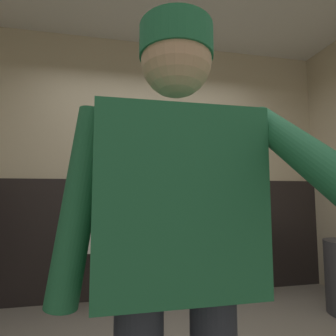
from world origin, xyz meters
TOP-DOWN VIEW (x-y plane):
  - wall_back at (0.00, 1.58)m, footprint 4.82×0.12m
  - wainscot_band_back at (0.00, 1.50)m, footprint 4.22×0.03m
  - urinal_left at (-0.48, 1.36)m, footprint 0.40×0.34m
  - urinal_middle at (0.27, 1.36)m, footprint 0.40×0.34m
  - urinal_right at (1.02, 1.36)m, footprint 0.40×0.34m
  - privacy_divider_panel at (-0.10, 1.29)m, footprint 0.04×0.40m
  - person at (-0.19, -0.65)m, footprint 0.69×0.60m
  - soap_dispenser at (-0.25, 1.48)m, footprint 0.10×0.07m

SIDE VIEW (x-z plane):
  - wainscot_band_back at x=0.00m, z-range 0.00..1.26m
  - urinal_left at x=-0.48m, z-range 0.16..1.40m
  - urinal_middle at x=0.27m, z-range 0.16..1.40m
  - urinal_right at x=1.02m, z-range 0.16..1.40m
  - privacy_divider_panel at x=-0.10m, z-range 0.50..1.40m
  - person at x=-0.19m, z-range 0.15..1.80m
  - wall_back at x=0.00m, z-range 0.00..2.88m
  - soap_dispenser at x=-0.25m, z-range 1.35..1.53m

